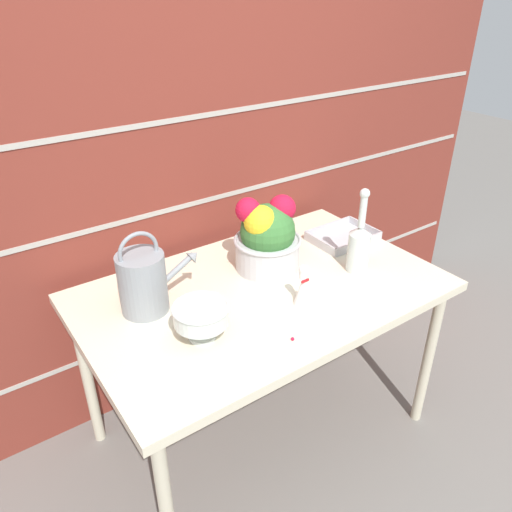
% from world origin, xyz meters
% --- Properties ---
extents(ground_plane, '(12.00, 12.00, 0.00)m').
position_xyz_m(ground_plane, '(0.00, 0.00, 0.00)').
color(ground_plane, slate).
extents(brick_wall, '(3.60, 0.08, 2.20)m').
position_xyz_m(brick_wall, '(0.00, 0.52, 1.10)').
color(brick_wall, maroon).
rests_on(brick_wall, ground_plane).
extents(patio_table, '(1.34, 0.84, 0.74)m').
position_xyz_m(patio_table, '(0.00, 0.00, 0.68)').
color(patio_table, beige).
rests_on(patio_table, ground_plane).
extents(watering_can, '(0.31, 0.16, 0.30)m').
position_xyz_m(watering_can, '(-0.41, 0.13, 0.85)').
color(watering_can, gray).
rests_on(watering_can, patio_table).
extents(crystal_pedestal_bowl, '(0.18, 0.18, 0.12)m').
position_xyz_m(crystal_pedestal_bowl, '(-0.33, -0.12, 0.83)').
color(crystal_pedestal_bowl, silver).
rests_on(crystal_pedestal_bowl, patio_table).
extents(flower_planter, '(0.27, 0.27, 0.30)m').
position_xyz_m(flower_planter, '(0.10, 0.12, 0.88)').
color(flower_planter, '#BCBCC1').
rests_on(flower_planter, patio_table).
extents(glass_decanter, '(0.09, 0.09, 0.35)m').
position_xyz_m(glass_decanter, '(0.39, -0.10, 0.85)').
color(glass_decanter, silver).
rests_on(glass_decanter, patio_table).
extents(figurine_vase, '(0.06, 0.06, 0.16)m').
position_xyz_m(figurine_vase, '(0.05, -0.16, 0.80)').
color(figurine_vase, white).
rests_on(figurine_vase, patio_table).
extents(wire_tray, '(0.28, 0.21, 0.04)m').
position_xyz_m(wire_tray, '(0.52, 0.12, 0.75)').
color(wire_tray, '#B7B7BC').
rests_on(wire_tray, patio_table).
extents(fallen_petal, '(0.01, 0.01, 0.01)m').
position_xyz_m(fallen_petal, '(-0.10, -0.30, 0.74)').
color(fallen_petal, red).
rests_on(fallen_petal, patio_table).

